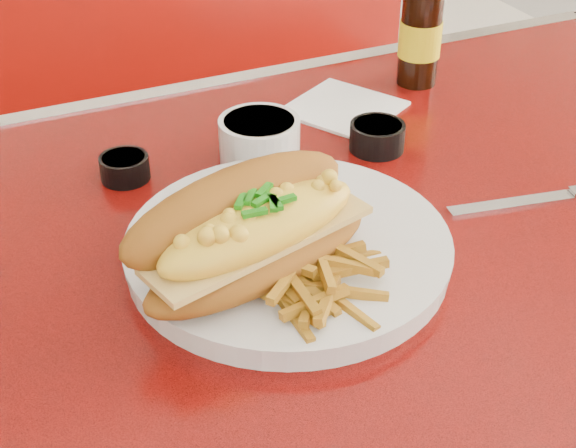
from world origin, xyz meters
name	(u,v)px	position (x,y,z in m)	size (l,w,h in m)	color
diner_table	(386,339)	(0.00, 0.00, 0.61)	(1.23, 0.83, 0.77)	red
booth_bench_far	(183,214)	(0.00, 0.81, 0.29)	(1.20, 0.51, 0.90)	maroon
dinner_plate	(288,248)	(-0.13, -0.01, 0.78)	(0.32, 0.32, 0.02)	silver
mac_hoagie	(251,230)	(-0.18, -0.04, 0.84)	(0.26, 0.17, 0.10)	#955718
fries_pile	(311,276)	(-0.14, -0.08, 0.81)	(0.11, 0.10, 0.03)	#C08720
fork	(352,226)	(-0.06, -0.01, 0.79)	(0.08, 0.16, 0.00)	silver
gravy_ramekin	(259,139)	(-0.08, 0.18, 0.80)	(0.12, 0.12, 0.05)	silver
sauce_cup_left	(125,167)	(-0.23, 0.20, 0.79)	(0.06, 0.06, 0.03)	black
sauce_cup_right	(377,135)	(0.06, 0.14, 0.79)	(0.08, 0.08, 0.03)	black
beer_bottle	(421,24)	(0.20, 0.29, 0.85)	(0.07, 0.07, 0.22)	black
knife	(562,195)	(0.19, -0.03, 0.77)	(0.22, 0.06, 0.01)	silver
paper_napkin	(344,108)	(0.07, 0.25, 0.77)	(0.13, 0.13, 0.00)	white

